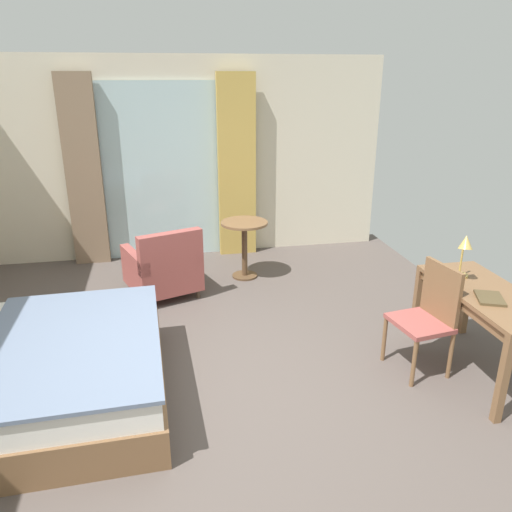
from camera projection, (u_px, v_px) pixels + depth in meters
name	position (u px, v px, depth m)	size (l,w,h in m)	color
ground	(217.00, 402.00, 3.98)	(5.91, 7.57, 0.10)	#564C47
wall_back	(183.00, 159.00, 6.75)	(5.51, 0.12, 2.66)	beige
balcony_glass_door	(162.00, 173.00, 6.68)	(1.55, 0.02, 2.34)	silver
curtain_panel_left	(84.00, 173.00, 6.39)	(0.45, 0.10, 2.45)	#897056
curtain_panel_right	(237.00, 167.00, 6.75)	(0.51, 0.10, 2.45)	tan
bed	(21.00, 374.00, 3.77)	(2.08, 1.92, 1.08)	brown
writing_desk	(488.00, 302.00, 4.11)	(0.59, 1.35, 0.74)	brown
desk_chair	(429.00, 313.00, 4.20)	(0.47, 0.52, 0.94)	#9E4C47
desk_lamp	(464.00, 249.00, 4.21)	(0.20, 0.26, 0.43)	tan
closed_book	(490.00, 298.00, 3.93)	(0.19, 0.27, 0.02)	brown
armchair_by_window	(164.00, 268.00, 5.68)	(0.93, 0.95, 0.83)	#9E4C47
round_cafe_table	(244.00, 237.00, 6.14)	(0.57, 0.57, 0.72)	brown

